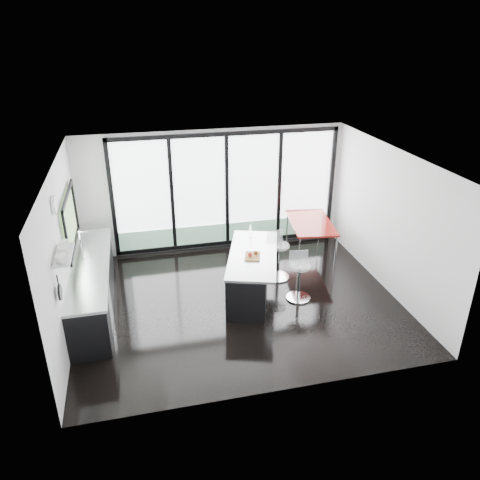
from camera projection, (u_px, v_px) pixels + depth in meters
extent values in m
cube|color=black|center=(239.00, 301.00, 9.03)|extent=(6.00, 5.00, 0.00)
cube|color=white|center=(238.00, 159.00, 7.84)|extent=(6.00, 5.00, 0.00)
cube|color=silver|center=(213.00, 191.00, 10.64)|extent=(6.00, 0.00, 2.80)
cube|color=white|center=(227.00, 190.00, 10.68)|extent=(5.00, 0.02, 2.50)
cube|color=gray|center=(228.00, 232.00, 11.08)|extent=(5.00, 0.02, 0.44)
cube|color=black|center=(172.00, 195.00, 10.38)|extent=(0.08, 0.04, 2.50)
cube|color=black|center=(227.00, 191.00, 10.64)|extent=(0.08, 0.04, 2.50)
cube|color=black|center=(279.00, 187.00, 10.90)|extent=(0.08, 0.04, 2.50)
cube|color=silver|center=(281.00, 310.00, 6.23)|extent=(6.00, 0.00, 2.80)
cube|color=silver|center=(64.00, 252.00, 7.81)|extent=(0.00, 5.00, 2.80)
cube|color=#71965B|center=(69.00, 221.00, 8.52)|extent=(0.02, 1.60, 0.90)
cube|color=#AAADAF|center=(63.00, 255.00, 6.94)|extent=(0.25, 0.80, 0.03)
cylinder|color=white|center=(54.00, 205.00, 7.15)|extent=(0.04, 0.30, 0.30)
cylinder|color=black|center=(60.00, 292.00, 6.74)|extent=(0.03, 0.24, 0.24)
cube|color=silver|center=(389.00, 220.00, 9.06)|extent=(0.00, 5.00, 2.80)
cube|color=black|center=(93.00, 287.00, 8.64)|extent=(0.65, 3.20, 0.87)
cube|color=#AAADAF|center=(89.00, 265.00, 8.44)|extent=(0.69, 3.24, 0.05)
cube|color=#AAADAF|center=(91.00, 253.00, 8.88)|extent=(0.45, 0.48, 0.06)
cylinder|color=silver|center=(81.00, 243.00, 8.75)|extent=(0.02, 0.02, 0.44)
cube|color=#AAADAF|center=(110.00, 308.00, 8.05)|extent=(0.03, 0.60, 0.80)
cube|color=black|center=(249.00, 274.00, 9.14)|extent=(1.31, 2.19, 0.82)
cube|color=#AAADAF|center=(253.00, 255.00, 8.95)|extent=(1.50, 2.30, 0.05)
cube|color=#A0783C|center=(253.00, 256.00, 8.81)|extent=(0.38, 0.44, 0.03)
sphere|color=maroon|center=(250.00, 255.00, 8.75)|extent=(0.11, 0.11, 0.08)
sphere|color=#652F10|center=(256.00, 253.00, 8.82)|extent=(0.10, 0.10, 0.08)
cylinder|color=silver|center=(250.00, 232.00, 9.53)|extent=(0.08, 0.08, 0.26)
cylinder|color=silver|center=(299.00, 282.00, 8.95)|extent=(0.52, 0.52, 0.74)
cylinder|color=silver|center=(278.00, 261.00, 9.68)|extent=(0.60, 0.60, 0.78)
cube|color=maroon|center=(310.00, 239.00, 10.61)|extent=(1.11, 1.67, 0.84)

